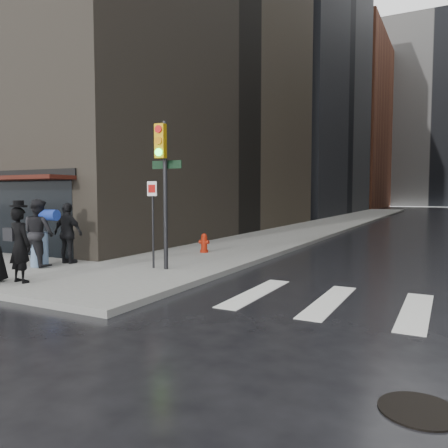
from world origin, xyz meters
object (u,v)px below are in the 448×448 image
(man_overcoat, at_px, (14,248))
(traffic_light, at_px, (162,174))
(man_jeans, at_px, (39,233))
(fire_hydrant, at_px, (204,244))
(man_greycoat, at_px, (68,233))

(man_overcoat, bearing_deg, traffic_light, -120.15)
(man_jeans, relative_size, fire_hydrant, 2.85)
(man_overcoat, distance_m, fire_hydrant, 6.52)
(man_overcoat, relative_size, man_jeans, 1.02)
(man_greycoat, bearing_deg, fire_hydrant, -122.31)
(man_overcoat, xyz_separation_m, man_jeans, (-1.33, 1.79, 0.14))
(man_greycoat, bearing_deg, man_overcoat, 110.86)
(man_overcoat, relative_size, fire_hydrant, 2.90)
(man_jeans, bearing_deg, traffic_light, -154.39)
(traffic_light, bearing_deg, man_jeans, -165.14)
(man_overcoat, bearing_deg, man_greycoat, -63.72)
(man_jeans, distance_m, man_greycoat, 0.81)
(traffic_light, distance_m, fire_hydrant, 4.16)
(man_jeans, xyz_separation_m, fire_hydrant, (2.61, 4.59, -0.64))
(fire_hydrant, bearing_deg, man_jeans, -119.65)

